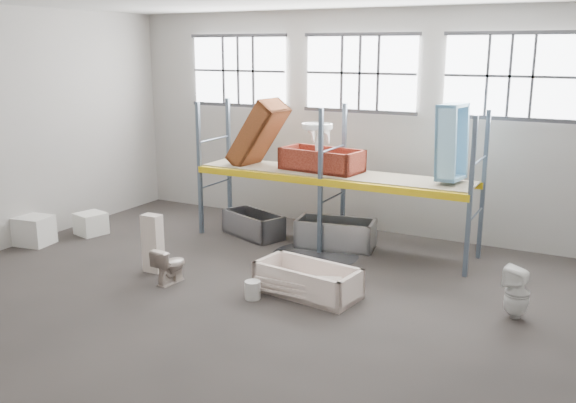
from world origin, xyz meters
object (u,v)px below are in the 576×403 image
Objects in this scene: steel_tub_right at (335,233)px; bucket at (253,290)px; bathtub_beige at (308,280)px; rust_tub_flat at (322,160)px; steel_tub_left at (253,224)px; cistern_tall at (153,243)px; blue_tub_upright at (452,142)px; toilet_beige at (170,265)px; carton_near at (34,230)px; toilet_white at (517,293)px.

steel_tub_right is 5.22× the size of bucket.
bathtub_beige is 1.03× the size of rust_tub_flat.
steel_tub_left is 0.90× the size of steel_tub_right.
cistern_tall is 6.02m from blue_tub_upright.
blue_tub_upright is (4.26, 0.36, 2.12)m from steel_tub_left.
toilet_beige is at bearing -26.61° from cistern_tall.
rust_tub_flat is at bearing 118.59° from bathtub_beige.
cistern_tall is at bearing -99.62° from steel_tub_left.
carton_near is (-8.15, -3.11, -2.09)m from blue_tub_upright.
toilet_beige is 0.45× the size of steel_tub_left.
bathtub_beige is at bearing -76.34° from steel_tub_right.
toilet_beige is at bearing -87.19° from steel_tub_left.
bucket is (-0.74, -0.62, -0.11)m from bathtub_beige.
bathtub_beige is 6.50m from carton_near.
toilet_beige is 3.19m from steel_tub_left.
cistern_tall is 1.54× the size of carton_near.
blue_tub_upright is 8.97m from carton_near.
toilet_beige is 1.72m from bucket.
toilet_white is at bearing -161.82° from toilet_beige.
steel_tub_left is 4.77m from carton_near.
bathtub_beige is 2.73m from steel_tub_right.
bucket is at bearing -6.70° from cistern_tall.
blue_tub_upright is at bearing 0.40° from rust_tub_flat.
bathtub_beige is 1.21× the size of steel_tub_left.
steel_tub_right is 3.28m from bucket.
carton_near is (-5.41, -3.09, -1.51)m from rust_tub_flat.
bathtub_beige is at bearing -69.15° from rust_tub_flat.
bathtub_beige is at bearing -43.97° from steel_tub_left.
toilet_beige is 0.92× the size of carton_near.
blue_tub_upright is 2.02× the size of carton_near.
steel_tub_right is (1.81, 3.33, -0.03)m from toilet_beige.
blue_tub_upright reaches higher than bathtub_beige.
toilet_white is at bearing -26.67° from steel_tub_right.
bucket is at bearing -132.44° from bathtub_beige.
carton_near is (-9.83, -0.90, -0.12)m from toilet_white.
steel_tub_right is (-3.98, 2.00, -0.13)m from toilet_white.
rust_tub_flat reaches higher than toilet_white.
toilet_beige is 4.07m from carton_near.
steel_tub_left is 2.20m from rust_tub_flat.
carton_near reaches higher than steel_tub_right.
toilet_white is (3.33, 0.66, 0.16)m from bathtub_beige.
steel_tub_right is (2.45, 3.01, -0.26)m from cistern_tall.
blue_tub_upright is 4.78m from bucket.
bucket is at bearing -59.16° from steel_tub_left.
rust_tub_flat is 3.86m from bucket.
blue_tub_upright reaches higher than cistern_tall.
blue_tub_upright is at bearing -133.63° from toilet_white.
bucket is at bearing -124.38° from blue_tub_upright.
toilet_white is 0.49× the size of rust_tub_flat.
rust_tub_flat is (-1.09, 2.85, 1.56)m from bathtub_beige.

